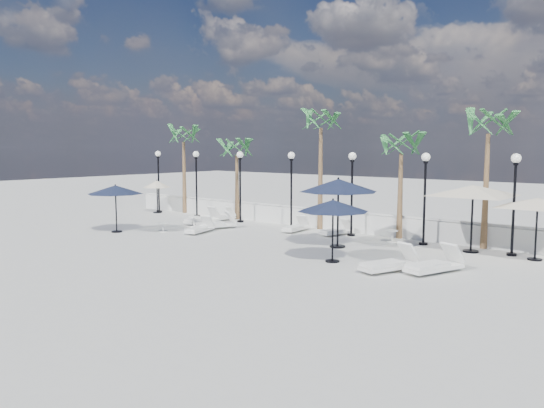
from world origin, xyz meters
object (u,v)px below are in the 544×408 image
Objects in this scene: parasol_cream_sq_b at (473,186)px; parasol_navy_right at (333,206)px; lounger_1 at (200,228)px; lounger_5 at (390,264)px; parasol_navy_left at (115,190)px; parasol_navy_mid at (338,186)px; lounger_0 at (221,217)px; lounger_3 at (216,224)px; lounger_2 at (203,219)px; parasol_cream_small at (157,185)px; parasol_cream_sq_a at (538,198)px; lounger_4 at (296,227)px; lounger_7 at (434,265)px; lounger_6 at (337,231)px.

parasol_navy_right is at bearing -122.65° from parasol_cream_sq_b.
parasol_navy_right is at bearing -23.82° from lounger_1.
parasol_cream_sq_b is (0.90, 4.97, 2.33)m from lounger_5.
parasol_navy_mid reaches higher than parasol_navy_left.
lounger_0 is 6.38m from parasol_navy_left.
lounger_3 is at bearing 162.66° from parasol_navy_right.
parasol_cream_sq_b is (11.89, 2.21, 2.34)m from lounger_3.
lounger_2 is 6.07m from parasol_cream_small.
parasol_cream_sq_a is (14.20, 2.21, 2.00)m from lounger_3.
lounger_0 is at bearing 0.37° from parasol_cream_small.
parasol_navy_right is at bearing -137.92° from parasol_cream_sq_a.
parasol_cream_sq_a is (13.84, 3.62, 2.02)m from lounger_1.
lounger_5 reaches higher than lounger_3.
lounger_4 is 10.80m from parasol_cream_sq_a.
lounger_4 is at bearing 30.50° from lounger_1.
lounger_2 is 1.00× the size of lounger_3.
lounger_7 reaches higher than lounger_5.
lounger_1 is 0.84× the size of lounger_5.
parasol_navy_mid is 2.86m from parasol_navy_right.
parasol_navy_right is at bearing -160.14° from lounger_5.
lounger_3 is 0.37× the size of parasol_cream_sq_b.
lounger_4 is 0.36× the size of parasol_cream_sq_a.
lounger_1 reaches higher than lounger_0.
parasol_navy_mid is 1.26× the size of parasol_navy_right.
parasol_navy_left reaches higher than parasol_navy_right.
parasol_cream_small is at bearing -166.05° from lounger_6.
lounger_6 is (2.11, 0.35, -0.00)m from lounger_4.
lounger_1 is at bearing -51.32° from lounger_3.
parasol_cream_sq_a is at bearing 19.37° from parasol_navy_left.
parasol_navy_right is (-2.26, 0.04, 1.73)m from lounger_5.
lounger_7 is 1.10× the size of parasol_cream_small.
parasol_navy_mid is at bearing 166.34° from lounger_5.
lounger_5 is 2.85m from parasol_navy_right.
parasol_navy_right reaches higher than lounger_7.
lounger_7 is (14.09, -4.24, 0.05)m from lounger_0.
lounger_1 is at bearing -170.69° from parasol_navy_mid.
parasol_navy_right is 0.51× the size of parasol_cream_sq_a.
lounger_7 is (8.61, -3.89, 0.05)m from lounger_4.
parasol_cream_sq_b is at bearing 100.62° from lounger_5.
lounger_0 is 1.00× the size of lounger_6.
lounger_7 is at bearing -19.32° from lounger_6.
parasol_navy_right reaches higher than parasol_cream_small.
lounger_6 is (5.35, 3.64, -0.01)m from lounger_1.
lounger_2 is at bearing 119.64° from lounger_1.
lounger_5 is at bearing -1.01° from parasol_navy_right.
lounger_2 is 1.17× the size of lounger_4.
parasol_cream_sq_b is at bearing 13.63° from lounger_6.
parasol_navy_right is at bearing -60.88° from parasol_navy_mid.
lounger_7 is at bearing 52.86° from lounger_5.
parasol_cream_sq_a reaches higher than lounger_3.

